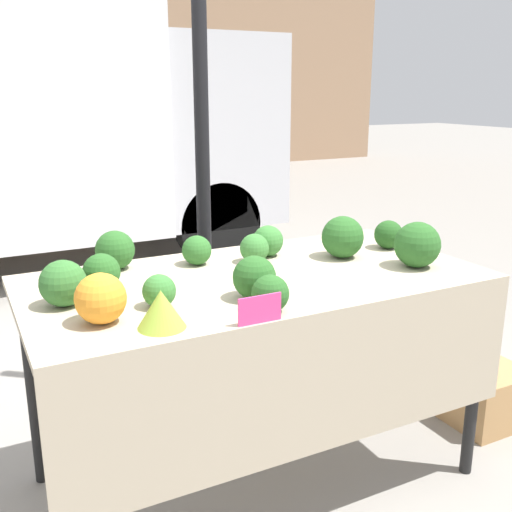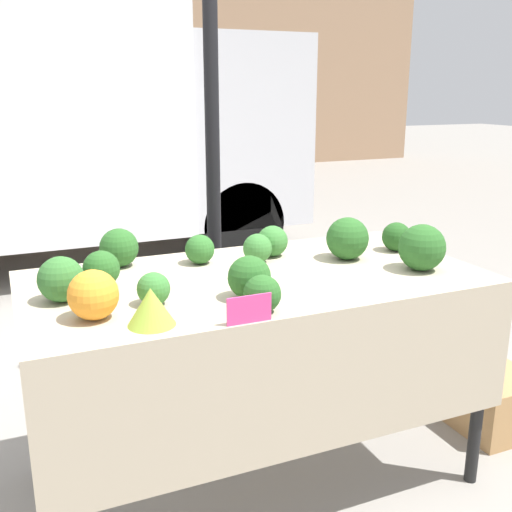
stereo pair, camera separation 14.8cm
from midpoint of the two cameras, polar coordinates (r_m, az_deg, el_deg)
The scene contains 21 objects.
ground_plane at distance 2.70m, azimuth 1.67°, elevation -20.17°, with size 40.00×40.00×0.00m, color gray.
building_facade at distance 12.12m, azimuth -20.13°, elevation 21.23°, with size 16.00×0.60×5.88m.
tent_pole at distance 2.94m, azimuth -2.68°, elevation 8.96°, with size 0.07×0.07×2.48m.
parked_truck at distance 5.71m, azimuth -17.96°, elevation 13.38°, with size 4.06×1.81×2.71m.
market_table at distance 2.28m, azimuth 2.55°, elevation -5.15°, with size 1.74×0.89×0.89m.
orange_cauliflower at distance 1.90m, azimuth -13.10°, elevation -3.66°, with size 0.16×0.16×0.16m.
romanesco_head at distance 1.83m, azimuth -7.69°, elevation -4.83°, with size 0.15×0.15×0.12m.
broccoli_head_0 at distance 2.21m, azimuth -12.68°, elevation -1.23°, with size 0.13×0.13×0.13m.
broccoli_head_1 at distance 2.00m, azimuth -7.65°, elevation -3.13°, with size 0.11×0.11×0.11m.
broccoli_head_2 at distance 2.56m, azimuth 3.24°, elevation 1.42°, with size 0.13×0.13×0.13m.
broccoli_head_3 at distance 2.09m, azimuth -16.18°, elevation -2.16°, with size 0.16×0.16×0.16m.
broccoli_head_4 at distance 2.73m, azimuth 14.75°, elevation 1.77°, with size 0.13×0.13×0.13m.
broccoli_head_5 at distance 2.46m, azimuth 17.21°, elevation 0.76°, with size 0.18×0.18×0.18m.
broccoli_head_6 at distance 2.45m, azimuth -11.24°, elevation 0.77°, with size 0.16×0.16×0.16m.
broccoli_head_7 at distance 1.92m, azimuth 2.81°, elevation -3.64°, with size 0.12×0.12×0.12m.
broccoli_head_8 at distance 2.46m, azimuth 1.86°, elevation 0.73°, with size 0.12×0.12×0.12m.
broccoli_head_9 at distance 2.04m, azimuth 1.45°, elevation -2.07°, with size 0.15×0.15×0.15m.
broccoli_head_10 at distance 2.45m, azimuth -3.66°, elevation 0.63°, with size 0.12×0.12×0.12m.
broccoli_head_11 at distance 2.54m, azimuth 10.36°, elevation 1.64°, with size 0.18×0.18×0.18m.
price_sign at distance 1.83m, azimuth 1.67°, elevation -5.12°, with size 0.15×0.01×0.09m.
produce_crate at distance 3.19m, azimuth 22.92°, elevation -12.61°, with size 0.36×0.37×0.28m.
Camera 2 is at (-0.87, -2.01, 1.58)m, focal length 42.00 mm.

